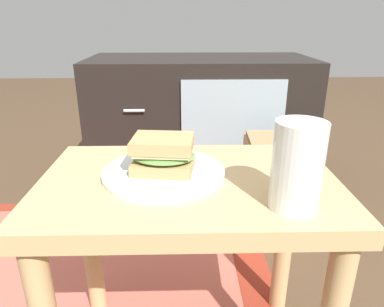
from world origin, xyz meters
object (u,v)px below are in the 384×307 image
object	(u,v)px
sandwich_front	(163,154)
plate	(164,172)
beer_glass	(297,168)
paper_bag	(277,186)
tv_cabinet	(200,122)

from	to	relation	value
sandwich_front	plate	bearing A→B (deg)	0.00
plate	beer_glass	distance (m)	0.25
plate	paper_bag	distance (m)	0.69
tv_cabinet	beer_glass	distance (m)	1.09
sandwich_front	paper_bag	distance (m)	0.70
sandwich_front	paper_bag	size ratio (longest dim) A/B	0.36
tv_cabinet	sandwich_front	bearing A→B (deg)	-96.93
plate	sandwich_front	world-z (taller)	sandwich_front
tv_cabinet	plate	size ratio (longest dim) A/B	4.10
sandwich_front	beer_glass	world-z (taller)	beer_glass
tv_cabinet	paper_bag	bearing A→B (deg)	-59.06
tv_cabinet	sandwich_front	size ratio (longest dim) A/B	7.28
sandwich_front	beer_glass	bearing A→B (deg)	-30.50
plate	sandwich_front	bearing A→B (deg)	0.00
sandwich_front	paper_bag	world-z (taller)	sandwich_front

